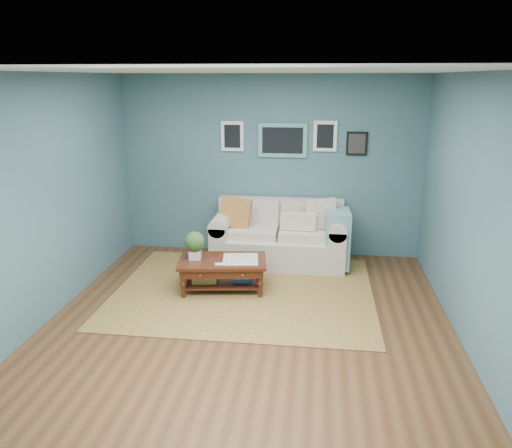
# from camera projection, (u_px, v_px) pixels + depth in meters

# --- Properties ---
(room_shell) EXTENTS (5.00, 5.02, 2.70)m
(room_shell) POSITION_uv_depth(u_px,v_px,m) (248.00, 206.00, 5.18)
(room_shell) COLOR brown
(room_shell) RESTS_ON ground
(area_rug) EXTENTS (3.26, 2.61, 0.01)m
(area_rug) POSITION_uv_depth(u_px,v_px,m) (244.00, 291.00, 6.41)
(area_rug) COLOR brown
(area_rug) RESTS_ON ground
(loveseat) EXTENTS (1.96, 0.89, 1.01)m
(loveseat) POSITION_uv_depth(u_px,v_px,m) (285.00, 236.00, 7.29)
(loveseat) COLOR beige
(loveseat) RESTS_ON ground
(coffee_table) EXTENTS (1.18, 0.79, 0.77)m
(coffee_table) POSITION_uv_depth(u_px,v_px,m) (218.00, 265.00, 6.37)
(coffee_table) COLOR black
(coffee_table) RESTS_ON ground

